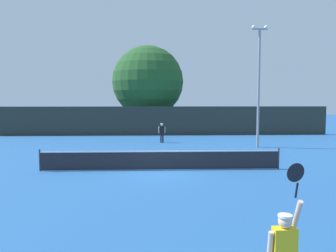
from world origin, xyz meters
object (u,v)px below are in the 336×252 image
at_px(player_serving, 285,246).
at_px(player_receiving, 162,131).
at_px(large_tree, 148,82).
at_px(parked_car_near, 86,123).
at_px(light_pole, 259,79).
at_px(tennis_ball, 206,164).

xyz_separation_m(player_serving, player_receiving, (-1.52, 22.17, -0.12)).
height_order(large_tree, parked_car_near, large_tree).
height_order(light_pole, large_tree, large_tree).
distance_m(player_receiving, light_pole, 8.56).
height_order(player_serving, parked_car_near, player_serving).
distance_m(player_serving, large_tree, 32.69).
bearing_deg(tennis_ball, parked_car_near, 115.89).
bearing_deg(large_tree, player_serving, -85.02).
height_order(tennis_ball, parked_car_near, parked_car_near).
bearing_deg(player_receiving, player_serving, 93.93).
distance_m(light_pole, parked_car_near, 22.22).
height_order(player_receiving, tennis_ball, player_receiving).
relative_size(tennis_ball, light_pole, 0.01).
height_order(player_receiving, parked_car_near, parked_car_near).
relative_size(light_pole, large_tree, 0.94).
relative_size(tennis_ball, large_tree, 0.01).
xyz_separation_m(player_serving, tennis_ball, (0.63, 12.64, -1.03)).
distance_m(player_serving, player_receiving, 22.22).
distance_m(player_serving, light_pole, 20.32).
relative_size(player_serving, large_tree, 0.26).
distance_m(tennis_ball, light_pole, 9.49).
bearing_deg(large_tree, player_receiving, -82.72).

